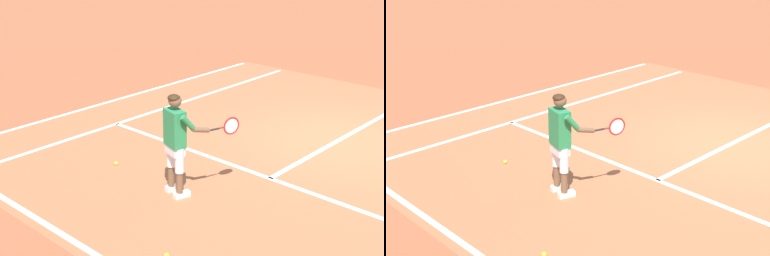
# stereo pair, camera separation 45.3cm
# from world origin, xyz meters

# --- Properties ---
(ground_plane) EXTENTS (80.00, 80.00, 0.00)m
(ground_plane) POSITION_xyz_m (0.00, 0.00, 0.00)
(ground_plane) COLOR #9E5133
(court_inner_surface) EXTENTS (10.98, 10.32, 0.00)m
(court_inner_surface) POSITION_xyz_m (0.00, -0.98, 0.00)
(court_inner_surface) COLOR #B2603D
(court_inner_surface) RESTS_ON ground
(line_service) EXTENTS (8.23, 0.10, 0.01)m
(line_service) POSITION_xyz_m (0.00, -2.42, 0.00)
(line_service) COLOR white
(line_service) RESTS_ON ground
(line_centre_service) EXTENTS (0.10, 6.40, 0.01)m
(line_centre_service) POSITION_xyz_m (0.00, 0.78, 0.00)
(line_centre_service) COLOR white
(line_centre_service) RESTS_ON ground
(line_singles_left) EXTENTS (0.10, 9.92, 0.01)m
(line_singles_left) POSITION_xyz_m (-4.12, -0.98, 0.00)
(line_singles_left) COLOR white
(line_singles_left) RESTS_ON ground
(line_doubles_left) EXTENTS (0.10, 9.92, 0.01)m
(line_doubles_left) POSITION_xyz_m (-5.49, -0.98, 0.00)
(line_doubles_left) COLOR white
(line_doubles_left) RESTS_ON ground
(tennis_player) EXTENTS (0.89, 1.03, 1.71)m
(tennis_player) POSITION_xyz_m (-0.79, -3.93, 0.99)
(tennis_player) COLOR white
(tennis_player) RESTS_ON ground
(tennis_ball_near_feet) EXTENTS (0.07, 0.07, 0.07)m
(tennis_ball_near_feet) POSITION_xyz_m (0.38, -5.34, 0.03)
(tennis_ball_near_feet) COLOR #CCE02D
(tennis_ball_near_feet) RESTS_ON ground
(tennis_ball_by_baseline) EXTENTS (0.07, 0.07, 0.07)m
(tennis_ball_by_baseline) POSITION_xyz_m (-2.41, -3.87, 0.03)
(tennis_ball_by_baseline) COLOR #CCE02D
(tennis_ball_by_baseline) RESTS_ON ground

